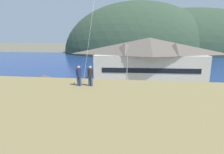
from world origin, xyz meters
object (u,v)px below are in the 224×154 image
(harbor_lodge, at_px, (149,60))
(storage_shed_waterside, at_px, (129,72))
(parked_car_front_row_end, at_px, (182,110))
(parking_light_pole, at_px, (127,72))
(storage_shed_near_lot, at_px, (45,86))
(parked_car_lone_by_shed, at_px, (55,104))
(parked_car_back_row_right, at_px, (10,104))
(wharf_dock, at_px, (120,72))
(person_companion, at_px, (90,75))
(parked_car_mid_row_near, at_px, (190,101))
(moored_boat_wharfside, at_px, (109,72))
(moored_boat_outer_mooring, at_px, (131,71))
(parked_car_mid_row_center, at_px, (101,108))
(parked_car_front_row_silver, at_px, (81,95))
(person_kite_flyer, at_px, (79,75))
(parked_car_front_row_red, at_px, (144,112))
(parked_car_back_row_left, at_px, (116,95))

(harbor_lodge, xyz_separation_m, storage_shed_waterside, (-4.85, 2.46, -3.73))
(parked_car_front_row_end, xyz_separation_m, parking_light_pole, (-8.37, 9.00, 3.58))
(harbor_lodge, height_order, storage_shed_near_lot, harbor_lodge)
(parked_car_lone_by_shed, bearing_deg, parked_car_back_row_right, -174.62)
(wharf_dock, xyz_separation_m, parked_car_lone_by_shed, (-7.55, -30.34, 0.71))
(parked_car_lone_by_shed, xyz_separation_m, person_companion, (8.39, -10.37, 7.01))
(harbor_lodge, relative_size, parked_car_lone_by_shed, 6.42)
(storage_shed_waterside, bearing_deg, parked_car_mid_row_near, -58.51)
(storage_shed_near_lot, distance_m, moored_boat_wharfside, 24.88)
(moored_boat_outer_mooring, height_order, parked_car_mid_row_center, moored_boat_outer_mooring)
(moored_boat_wharfside, distance_m, parked_car_mid_row_near, 29.78)
(harbor_lodge, height_order, moored_boat_outer_mooring, harbor_lodge)
(parked_car_front_row_silver, distance_m, parked_car_mid_row_near, 18.59)
(storage_shed_waterside, relative_size, parked_car_mid_row_near, 1.21)
(moored_boat_outer_mooring, xyz_separation_m, parked_car_front_row_end, (8.00, -31.90, 0.34))
(moored_boat_wharfside, relative_size, moored_boat_outer_mooring, 0.88)
(parked_car_mid_row_center, xyz_separation_m, person_kite_flyer, (0.06, -9.73, 7.02))
(parking_light_pole, height_order, person_kite_flyer, person_kite_flyer)
(parked_car_back_row_right, height_order, parked_car_mid_row_center, same)
(parked_car_front_row_red, bearing_deg, parked_car_front_row_end, 15.96)
(moored_boat_outer_mooring, bearing_deg, wharf_dock, -153.47)
(harbor_lodge, height_order, parked_car_front_row_silver, harbor_lodge)
(parked_car_lone_by_shed, bearing_deg, wharf_dock, 76.04)
(parked_car_front_row_red, relative_size, parked_car_front_row_end, 1.01)
(storage_shed_waterside, height_order, parked_car_front_row_red, storage_shed_waterside)
(moored_boat_outer_mooring, bearing_deg, parked_car_front_row_red, -85.54)
(parked_car_front_row_silver, bearing_deg, parked_car_front_row_end, -16.50)
(storage_shed_near_lot, relative_size, parked_car_front_row_silver, 1.92)
(wharf_dock, height_order, parked_car_front_row_end, parked_car_front_row_end)
(moored_boat_outer_mooring, relative_size, parked_car_mid_row_near, 1.59)
(storage_shed_waterside, height_order, parking_light_pole, parking_light_pole)
(parked_car_lone_by_shed, bearing_deg, parked_car_front_row_silver, 62.50)
(parked_car_lone_by_shed, distance_m, person_companion, 15.07)
(parked_car_front_row_red, bearing_deg, person_kite_flyer, -124.32)
(moored_boat_wharfside, distance_m, parked_car_back_row_right, 31.47)
(parked_car_back_row_right, xyz_separation_m, person_kite_flyer, (14.50, -9.76, 7.02))
(storage_shed_near_lot, distance_m, moored_boat_outer_mooring, 30.81)
(harbor_lodge, relative_size, moored_boat_wharfside, 4.55)
(moored_boat_outer_mooring, distance_m, parked_car_mid_row_center, 32.95)
(person_kite_flyer, bearing_deg, parked_car_back_row_right, 146.06)
(parked_car_front_row_silver, bearing_deg, parked_car_front_row_red, -30.21)
(harbor_lodge, bearing_deg, parked_car_mid_row_center, -111.84)
(storage_shed_near_lot, bearing_deg, parked_car_back_row_right, -113.73)
(parking_light_pole, bearing_deg, moored_boat_wharfside, 107.97)
(parked_car_mid_row_near, bearing_deg, parked_car_mid_row_center, -160.65)
(wharf_dock, distance_m, parked_car_back_row_left, 24.86)
(storage_shed_near_lot, height_order, person_companion, person_companion)
(person_kite_flyer, bearing_deg, moored_boat_outer_mooring, 85.21)
(storage_shed_waterside, distance_m, person_kite_flyer, 32.77)
(parked_car_lone_by_shed, bearing_deg, parked_car_front_row_end, 0.45)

